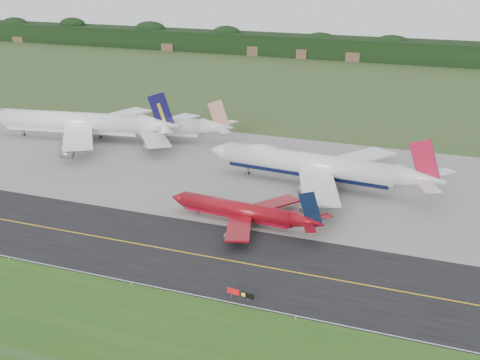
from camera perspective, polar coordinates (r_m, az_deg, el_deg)
The scene contains 15 objects.
ground at distance 140.69m, azimuth -3.58°, elevation -5.63°, with size 600.00×600.00×0.00m, color #384D24.
grass_verge at distance 113.90m, azimuth -11.45°, elevation -12.24°, with size 400.00×30.00×0.01m, color #265117.
taxiway at distance 137.44m, azimuth -4.31°, elevation -6.26°, with size 400.00×32.00×0.02m, color black.
apron at distance 184.71m, azimuth 3.34°, elevation 0.39°, with size 400.00×78.00×0.01m, color gray.
taxiway_centreline at distance 137.43m, azimuth -4.31°, elevation -6.25°, with size 400.00×0.40×0.00m, color gold.
taxiway_edge_line at distance 125.25m, azimuth -7.52°, elevation -8.98°, with size 400.00×0.25×0.00m, color silver.
horizon_treeline at distance 396.33m, azimuth 14.24°, elevation 10.51°, with size 700.00×25.00×12.00m.
jet_ba_747 at distance 175.48m, azimuth 6.53°, elevation 1.22°, with size 65.13×53.72×16.36m.
jet_red_737 at distance 150.76m, azimuth 0.42°, elevation -2.70°, with size 38.64×31.36×10.43m.
jet_navy_gold at distance 224.79m, azimuth -13.27°, elevation 4.74°, with size 66.43×57.17×17.19m.
jet_star_tail at distance 220.03m, azimuth -7.54°, elevation 4.55°, with size 54.06×44.40×14.38m.
taxiway_sign at distance 119.12m, azimuth 0.02°, elevation -9.67°, with size 5.35×0.91×1.79m.
edge_marker_left at distance 142.00m, azimuth -19.13°, elevation -6.35°, with size 0.16×0.16×0.50m, color yellow.
edge_marker_center at distance 126.13m, azimuth -9.23°, elevation -8.74°, with size 0.16×0.16×0.50m, color yellow.
edge_marker_right at distance 114.30m, azimuth 4.79°, elevation -11.64°, with size 0.16×0.16×0.50m, color yellow.
Camera 1 is at (56.96, -114.95, 57.76)m, focal length 50.00 mm.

